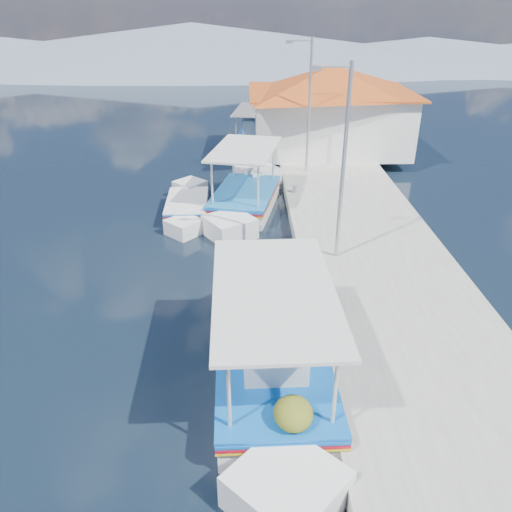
{
  "coord_description": "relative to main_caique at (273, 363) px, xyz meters",
  "views": [
    {
      "loc": [
        1.69,
        -12.48,
        8.05
      ],
      "look_at": [
        1.95,
        0.49,
        1.3
      ],
      "focal_mm": 35.1,
      "sensor_mm": 36.0,
      "label": 1
    }
  ],
  "objects": [
    {
      "name": "bollards",
      "position": [
        1.55,
        8.67,
        0.1
      ],
      "size": [
        0.2,
        17.2,
        0.3
      ],
      "color": "#A5A8AD",
      "rests_on": "quay"
    },
    {
      "name": "quay",
      "position": [
        3.65,
        9.42,
        -0.3
      ],
      "size": [
        5.0,
        44.0,
        0.5
      ],
      "primitive_type": "cube",
      "color": "#AEACA3",
      "rests_on": "ground"
    },
    {
      "name": "caique_blue_hull",
      "position": [
        -3.01,
        10.29,
        -0.29
      ],
      "size": [
        1.75,
        5.53,
        0.98
      ],
      "rotation": [
        0.0,
        0.0,
        -0.04
      ],
      "color": "silver",
      "rests_on": "ground"
    },
    {
      "name": "mountain_ridge",
      "position": [
        4.29,
        59.42,
        1.49
      ],
      "size": [
        171.4,
        96.0,
        5.5
      ],
      "color": "slate",
      "rests_on": "ground"
    },
    {
      "name": "main_caique",
      "position": [
        0.0,
        0.0,
        0.0
      ],
      "size": [
        2.72,
        8.74,
        2.88
      ],
      "rotation": [
        0.0,
        0.0,
        -0.03
      ],
      "color": "silver",
      "rests_on": "ground"
    },
    {
      "name": "caique_far",
      "position": [
        -0.08,
        20.39,
        -0.09
      ],
      "size": [
        2.79,
        7.1,
        2.51
      ],
      "rotation": [
        0.0,
        0.0,
        0.15
      ],
      "color": "#1C6EAD",
      "rests_on": "ground"
    },
    {
      "name": "ground",
      "position": [
        -2.25,
        3.42,
        -0.55
      ],
      "size": [
        160.0,
        160.0,
        0.0
      ],
      "primitive_type": "plane",
      "color": "black",
      "rests_on": "ground"
    },
    {
      "name": "caique_green_canopy",
      "position": [
        -0.65,
        10.85,
        -0.12
      ],
      "size": [
        3.39,
        7.65,
        2.93
      ],
      "rotation": [
        0.0,
        0.0,
        0.21
      ],
      "color": "silver",
      "rests_on": "ground"
    },
    {
      "name": "harbor_building",
      "position": [
        3.94,
        18.42,
        2.22
      ],
      "size": [
        10.49,
        10.49,
        4.4
      ],
      "color": "white",
      "rests_on": "quay"
    },
    {
      "name": "lamp_post_far",
      "position": [
        2.25,
        14.42,
        3.3
      ],
      "size": [
        1.21,
        0.14,
        6.0
      ],
      "color": "#A5A8AD",
      "rests_on": "quay"
    },
    {
      "name": "lamp_post_near",
      "position": [
        2.25,
        5.42,
        3.3
      ],
      "size": [
        1.21,
        0.14,
        6.0
      ],
      "color": "#A5A8AD",
      "rests_on": "quay"
    }
  ]
}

